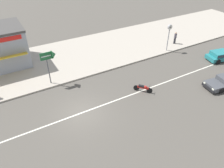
{
  "coord_description": "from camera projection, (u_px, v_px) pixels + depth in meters",
  "views": [
    {
      "loc": [
        -4.63,
        -13.19,
        12.61
      ],
      "look_at": [
        3.75,
        1.44,
        0.8
      ],
      "focal_mm": 35.0,
      "sensor_mm": 36.0,
      "label": 1
    }
  ],
  "objects": [
    {
      "name": "street_clock",
      "position": [
        169.0,
        32.0,
        26.48
      ],
      "size": [
        0.6,
        0.22,
        3.37
      ],
      "color": "#9E9EA3",
      "rests_on": "kerb_strip"
    },
    {
      "name": "pedestrian_mid_kerb",
      "position": [
        175.0,
        37.0,
        29.08
      ],
      "size": [
        0.34,
        0.34,
        1.6
      ],
      "color": "#333338",
      "rests_on": "kerb_strip"
    },
    {
      "name": "lane_centre_stripe",
      "position": [
        82.0,
        113.0,
        18.49
      ],
      "size": [
        50.4,
        0.14,
        0.01
      ],
      "primitive_type": "cube",
      "color": "silver",
      "rests_on": "ground"
    },
    {
      "name": "hatchback_teal_2",
      "position": [
        221.0,
        55.0,
        25.81
      ],
      "size": [
        3.85,
        2.29,
        1.1
      ],
      "color": "teal",
      "rests_on": "ground"
    },
    {
      "name": "kerb_strip",
      "position": [
        48.0,
        63.0,
        25.42
      ],
      "size": [
        68.0,
        10.0,
        0.15
      ],
      "primitive_type": "cube",
      "color": "#ADA393",
      "rests_on": "ground"
    },
    {
      "name": "arrow_signboard",
      "position": [
        52.0,
        56.0,
        20.43
      ],
      "size": [
        1.47,
        0.81,
        3.43
      ],
      "color": "#4C4C51",
      "rests_on": "kerb_strip"
    },
    {
      "name": "ground_plane",
      "position": [
        82.0,
        113.0,
        18.5
      ],
      "size": [
        160.0,
        160.0,
        0.0
      ],
      "primitive_type": "plane",
      "color": "#544F47"
    },
    {
      "name": "motorcycle_0",
      "position": [
        143.0,
        88.0,
        20.7
      ],
      "size": [
        1.27,
        1.45,
        0.8
      ],
      "color": "black",
      "rests_on": "ground"
    }
  ]
}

